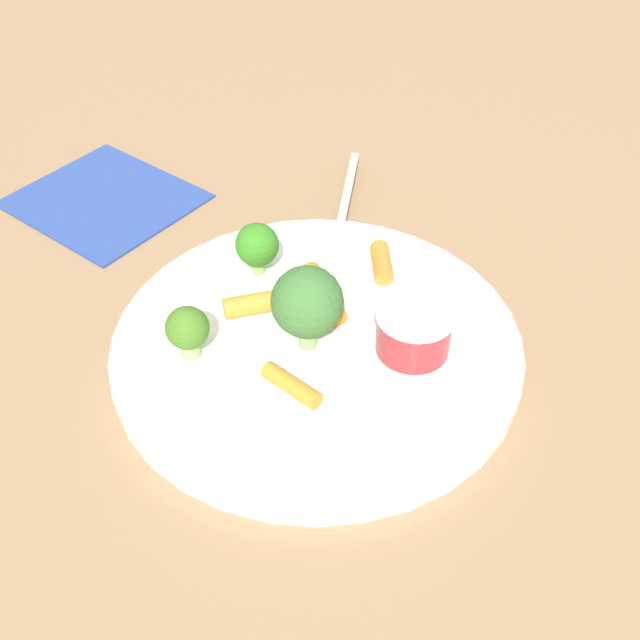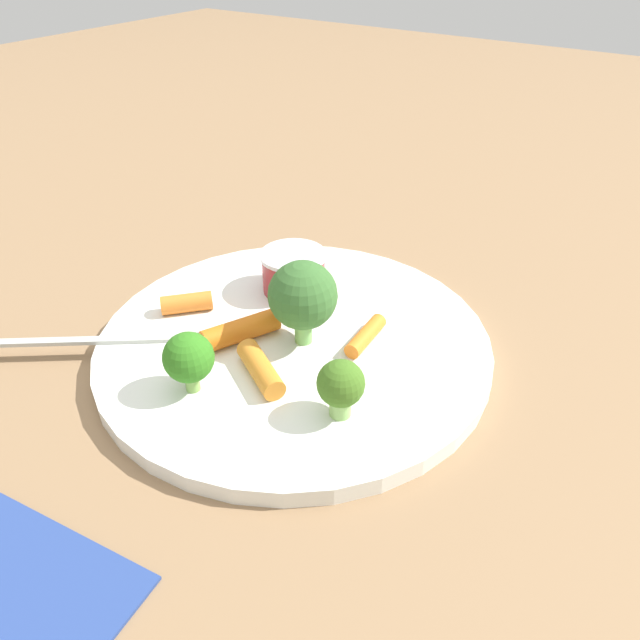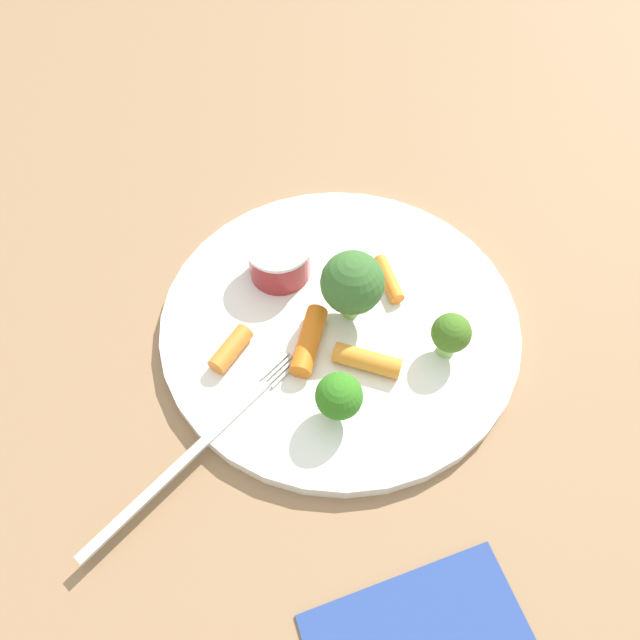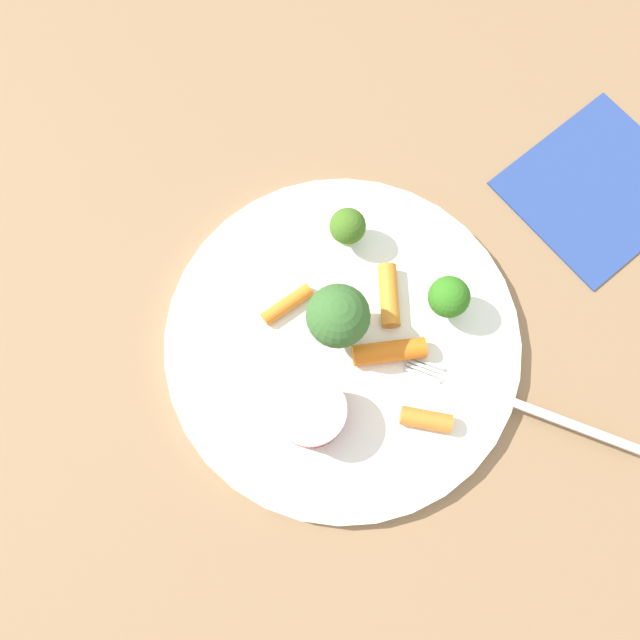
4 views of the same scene
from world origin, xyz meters
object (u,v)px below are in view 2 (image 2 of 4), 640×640
fork (90,341)px  plate (294,344)px  carrot_stick_2 (366,336)px  carrot_stick_3 (261,369)px  carrot_stick_0 (187,303)px  broccoli_floret_0 (304,296)px  broccoli_floret_2 (189,358)px  carrot_stick_1 (241,330)px  broccoli_floret_1 (341,385)px  sauce_cup (293,271)px

fork → plate: bearing=-53.1°
carrot_stick_2 → carrot_stick_3: bearing=152.9°
plate → carrot_stick_0: 0.09m
broccoli_floret_0 → broccoli_floret_2: broccoli_floret_0 is taller
plate → carrot_stick_1: carrot_stick_1 is taller
carrot_stick_1 → carrot_stick_3: bearing=-123.5°
broccoli_floret_1 → fork: (-0.04, 0.18, -0.02)m
broccoli_floret_1 → carrot_stick_1: bearing=76.0°
plate → sauce_cup: 0.07m
sauce_cup → plate: bearing=-143.8°
plate → broccoli_floret_2: 0.09m
carrot_stick_3 → carrot_stick_0: bearing=72.4°
carrot_stick_2 → fork: carrot_stick_2 is taller
carrot_stick_1 → carrot_stick_3: size_ratio=1.12×
carrot_stick_1 → plate: bearing=-51.0°
sauce_cup → carrot_stick_3: (-0.10, -0.05, -0.01)m
broccoli_floret_0 → carrot_stick_2: size_ratio=1.42×
carrot_stick_1 → fork: 0.10m
plate → broccoli_floret_1: broccoli_floret_1 is taller
sauce_cup → carrot_stick_1: (-0.07, -0.01, -0.01)m
broccoli_floret_2 → carrot_stick_2: (0.10, -0.06, -0.02)m
carrot_stick_0 → carrot_stick_2: 0.14m
sauce_cup → carrot_stick_2: bearing=-109.2°
plate → fork: fork is taller
fork → carrot_stick_3: bearing=-73.1°
broccoli_floret_0 → broccoli_floret_2: (-0.08, 0.03, -0.01)m
plate → broccoli_floret_0: 0.04m
plate → broccoli_floret_2: size_ratio=6.71×
broccoli_floret_2 → carrot_stick_3: bearing=-41.1°
sauce_cup → carrot_stick_3: 0.11m
plate → carrot_stick_1: 0.04m
broccoli_floret_2 → carrot_stick_2: 0.12m
broccoli_floret_1 → carrot_stick_2: bearing=18.9°
carrot_stick_3 → fork: carrot_stick_3 is taller
carrot_stick_0 → fork: carrot_stick_0 is taller
sauce_cup → fork: 0.16m
broccoli_floret_0 → fork: bearing=125.2°
sauce_cup → broccoli_floret_2: bearing=-172.2°
carrot_stick_0 → carrot_stick_3: 0.10m
carrot_stick_0 → carrot_stick_3: size_ratio=0.76×
sauce_cup → carrot_stick_2: 0.09m
broccoli_floret_1 → fork: bearing=101.6°
fork → carrot_stick_1: bearing=-53.9°
carrot_stick_3 → carrot_stick_2: bearing=-27.1°
broccoli_floret_2 → fork: broccoli_floret_2 is taller
carrot_stick_2 → fork: (-0.11, 0.16, -0.00)m
plate → fork: size_ratio=1.78×
broccoli_floret_0 → carrot_stick_3: 0.06m
broccoli_floret_2 → carrot_stick_3: size_ratio=0.84×
fork → sauce_cup: bearing=-29.0°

